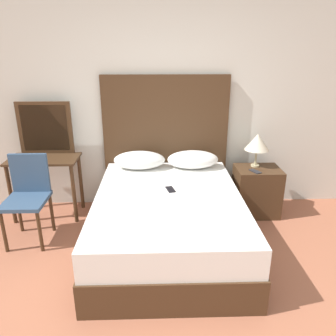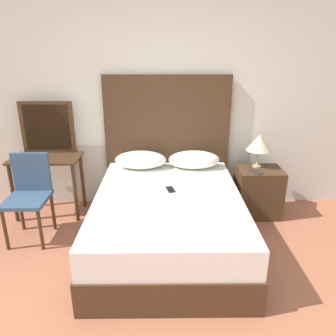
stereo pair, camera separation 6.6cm
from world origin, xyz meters
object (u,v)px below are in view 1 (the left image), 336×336
Objects in this scene: table_lamp at (257,142)px; chair at (28,192)px; phone_on_bed at (170,189)px; bed at (168,221)px; vanity_desk at (45,170)px; nightstand at (256,191)px; phone_on_nightstand at (255,171)px.

table_lamp is 2.63m from chair.
phone_on_bed is 0.40× the size of table_lamp.
bed is 1.64m from vanity_desk.
nightstand is 0.65× the size of chair.
phone_on_bed is 1.28m from table_lamp.
phone_on_bed is 0.20× the size of vanity_desk.
nightstand is at bearing 10.06° from chair.
nightstand is 0.33m from phone_on_nightstand.
chair is at bearing 175.94° from phone_on_bed.
nightstand is at bearing -0.77° from vanity_desk.
phone_on_nightstand reaches higher than nightstand.
nightstand is at bearing 55.68° from phone_on_nightstand.
nightstand is (1.11, 0.69, 0.01)m from bed.
bed is 1.46m from table_lamp.
table_lamp is at bearing 104.18° from nightstand.
table_lamp is 2.44× the size of phone_on_nightstand.
nightstand is at bearing -75.82° from table_lamp.
bed is 2.16× the size of chair.
phone_on_nightstand reaches higher than phone_on_bed.
phone_on_nightstand is at bearing 24.43° from phone_on_bed.
phone_on_bed reaches higher than bed.
vanity_desk is (-2.54, 0.03, 0.29)m from nightstand.
table_lamp is 0.35m from phone_on_nightstand.
phone_on_nightstand is 0.21× the size of vanity_desk.
bed is at bearing -9.02° from chair.
vanity_desk is (-1.44, 0.72, 0.30)m from bed.
chair is at bearing 170.98° from bed.
nightstand is 3.59× the size of phone_on_nightstand.
table_lamp reaches higher than vanity_desk.
chair is at bearing -168.06° from table_lamp.
nightstand is 1.47× the size of table_lamp.
phone_on_bed is at bearing 78.64° from bed.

